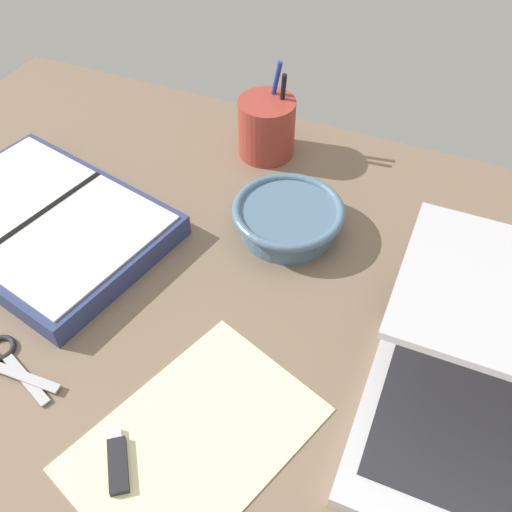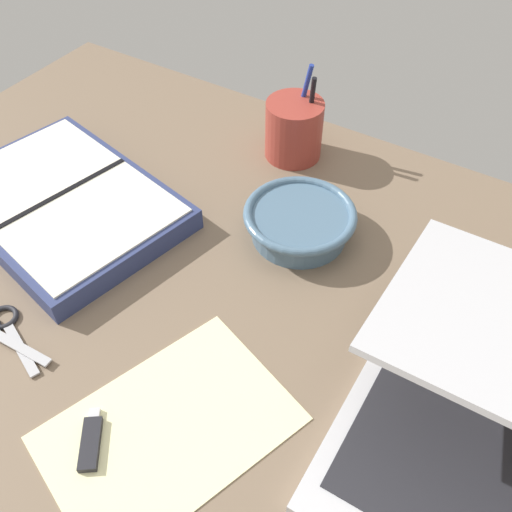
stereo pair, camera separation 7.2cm
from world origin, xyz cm
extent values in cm
cube|color=#75604C|center=(0.00, 0.00, 1.00)|extent=(140.00, 100.00, 2.00)
cube|color=silver|center=(32.54, -1.71, 2.90)|extent=(31.86, 25.05, 1.80)
cube|color=#232328|center=(32.54, -1.71, 3.92)|extent=(28.00, 18.08, 0.24)
cylinder|color=slate|center=(-1.26, 21.38, 4.08)|extent=(13.96, 13.96, 4.15)
torus|color=slate|center=(-1.26, 21.38, 6.15)|extent=(16.42, 16.42, 1.31)
cylinder|color=#9E382D|center=(-11.67, 38.17, 6.95)|extent=(9.52, 9.52, 9.90)
cylinder|color=black|center=(-9.87, 40.07, 9.71)|extent=(1.90, 1.84, 13.46)
cylinder|color=#233899|center=(-11.89, 40.78, 10.33)|extent=(3.37, 1.02, 14.59)
cube|color=navy|center=(-34.08, 6.78, 3.73)|extent=(39.75, 32.28, 3.46)
cube|color=silver|center=(-42.35, 8.62, 5.61)|extent=(20.91, 26.07, 0.30)
cube|color=silver|center=(-25.81, 4.93, 5.61)|extent=(20.91, 26.07, 0.30)
cube|color=black|center=(-34.08, 6.78, 5.76)|extent=(5.81, 22.70, 0.30)
cube|color=#B7B7BC|center=(-20.78, -14.53, 2.60)|extent=(9.51, 1.61, 0.30)
cube|color=#B7B7BC|center=(-20.78, -14.53, 2.30)|extent=(9.25, 4.58, 0.30)
torus|color=#232328|center=(-26.38, -12.33, 2.30)|extent=(3.90, 3.90, 0.70)
cube|color=#F4EFB2|center=(1.19, -13.17, 2.08)|extent=(26.32, 31.32, 0.16)
cube|color=black|center=(-4.73, -19.26, 2.50)|extent=(5.14, 6.03, 1.00)
cube|color=silver|center=(-6.84, -16.34, 2.50)|extent=(1.68, 1.68, 0.60)
camera|label=1|loc=(18.50, -36.33, 61.62)|focal=40.00mm
camera|label=2|loc=(24.88, -33.01, 61.62)|focal=40.00mm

